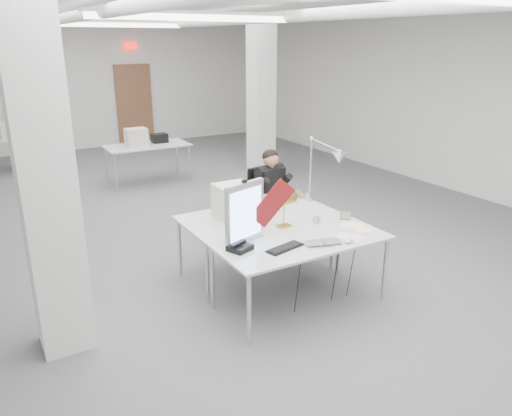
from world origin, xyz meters
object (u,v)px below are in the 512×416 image
Objects in this scene: office_chair at (268,207)px; monitor at (245,213)px; bankers_lamp at (284,212)px; desk_phone at (240,248)px; architect_lamp at (323,170)px; seated_person at (271,182)px; desk_main at (301,240)px; beige_monitor at (234,201)px; laptop at (325,245)px.

monitor is at bearing -139.51° from office_chair.
bankers_lamp is 1.60× the size of desk_phone.
bankers_lamp is 0.38× the size of architect_lamp.
desk_main is at bearing -121.18° from seated_person.
beige_monitor is at bearing -164.52° from architect_lamp.
seated_person is 1.58× the size of monitor.
monitor is at bearing -140.54° from seated_person.
seated_person reaches higher than beige_monitor.
beige_monitor is (-0.28, 0.95, 0.21)m from desk_main.
monitor is 0.86m from laptop.
seated_person is 1.91m from laptop.
beige_monitor reaches higher than desk_phone.
bankers_lamp is (0.58, 0.17, -0.14)m from monitor.
seated_person reaches higher than desk_phone.
seated_person reaches higher than office_chair.
beige_monitor is (-0.88, -0.62, 0.05)m from seated_person.
bankers_lamp is 0.64m from beige_monitor.
bankers_lamp reaches higher than desk_main.
desk_main is 1.99× the size of architect_lamp.
desk_main is 4.82× the size of laptop.
desk_phone is 0.24× the size of architect_lamp.
office_chair is 1.18m from beige_monitor.
desk_phone is (-1.28, -1.50, -0.12)m from seated_person.
architect_lamp is at bearing -84.14° from office_chair.
desk_main is at bearing -113.17° from architect_lamp.
desk_phone is at bearing 174.53° from desk_main.
beige_monitor is (0.26, 0.73, -0.12)m from monitor.
laptop is 0.41× the size of architect_lamp.
beige_monitor is at bearing -152.90° from office_chair.
office_chair is 1.40m from bankers_lamp.
desk_main is 0.67m from monitor.
desk_main is 1.71× the size of office_chair.
desk_main is at bearing -73.52° from beige_monitor.
office_chair is at bearing 29.65° from desk_phone.
architect_lamp reaches higher than monitor.
office_chair is 1.88m from monitor.
seated_person is 4.66× the size of desk_phone.
architect_lamp reaches higher than beige_monitor.
laptop is at bearing -44.15° from desk_phone.
architect_lamp reaches higher than bankers_lamp.
architect_lamp is at bearing 3.90° from desk_phone.
architect_lamp is at bearing 4.00° from monitor.
bankers_lamp is at bearing 84.20° from desk_main.
beige_monitor reaches higher than bankers_lamp.
beige_monitor is at bearing -155.03° from seated_person.
desk_main is 8.45× the size of desk_phone.
desk_phone is at bearing -172.90° from bankers_lamp.
laptop is at bearing -55.08° from monitor.
laptop is at bearing -115.49° from seated_person.
office_chair is 2.57× the size of beige_monitor.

